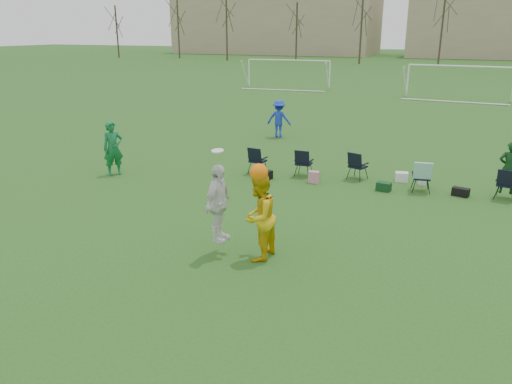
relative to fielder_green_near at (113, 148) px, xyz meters
The scene contains 9 objects.
ground 8.54m from the fielder_green_near, 40.62° to the right, with size 260.00×260.00×0.00m, color #25541A.
fielder_green_near is the anchor object (origin of this frame).
fielder_blue 8.97m from the fielder_green_near, 69.84° to the left, with size 1.16×0.66×1.79m, color #1A36C5.
center_contest 8.31m from the fielder_green_near, 31.71° to the right, with size 1.55×1.24×2.50m.
sideline_setup 9.43m from the fielder_green_near, 15.27° to the left, with size 8.78×1.91×1.77m.
goal_left 28.71m from the fielder_green_near, 97.12° to the left, with size 7.39×0.76×2.46m.
goal_mid 28.48m from the fielder_green_near, 68.48° to the left, with size 7.40×0.63×2.46m.
tree_line 64.80m from the fielder_green_near, 84.07° to the left, with size 110.28×3.28×11.40m.
building_row 91.57m from the fielder_green_near, 81.72° to the left, with size 126.00×16.00×13.00m.
Camera 1 is at (4.94, -8.31, 4.96)m, focal length 35.00 mm.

